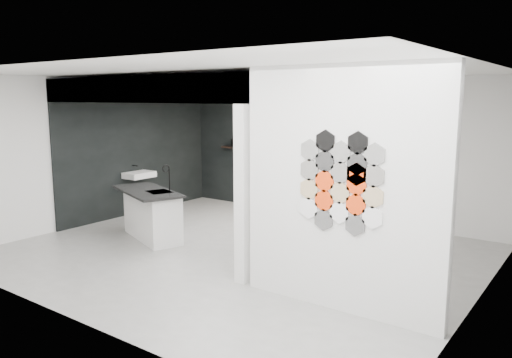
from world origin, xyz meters
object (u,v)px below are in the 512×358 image
object	(u,v)px
kettle	(329,150)
bottle_dark	(260,145)
glass_bowl	(334,151)
kitchen_island	(152,213)
glass_vase	(334,150)
utensil_cup	(256,146)
partition_panel	(341,190)
stockpot	(236,143)
wall_basin	(139,175)

from	to	relation	value
kettle	bottle_dark	xyz separation A→B (m)	(-1.70, 0.00, 0.01)
glass_bowl	kitchen_island	bearing A→B (deg)	-120.97
kitchen_island	glass_vase	world-z (taller)	glass_vase
kitchen_island	glass_bowl	distance (m)	3.76
kitchen_island	utensil_cup	bearing A→B (deg)	111.96
glass_bowl	utensil_cup	xyz separation A→B (m)	(-1.91, 0.00, -0.01)
kitchen_island	bottle_dark	xyz separation A→B (m)	(0.07, 3.13, 0.96)
glass_bowl	bottle_dark	distance (m)	1.80
kitchen_island	kettle	xyz separation A→B (m)	(1.77, 3.13, 0.95)
kettle	utensil_cup	xyz separation A→B (m)	(-1.80, 0.00, -0.02)
kitchen_island	bottle_dark	world-z (taller)	bottle_dark
glass_vase	utensil_cup	xyz separation A→B (m)	(-1.91, 0.00, -0.03)
utensil_cup	kitchen_island	bearing A→B (deg)	-89.46
kitchen_island	glass_vase	size ratio (longest dim) A/B	11.83
partition_panel	stockpot	distance (m)	5.96
kettle	glass_bowl	bearing A→B (deg)	6.93
kitchen_island	bottle_dark	size ratio (longest dim) A/B	11.07
kettle	glass_vase	bearing A→B (deg)	6.93
partition_panel	glass_bowl	size ratio (longest dim) A/B	18.11
wall_basin	glass_vase	distance (m)	4.01
partition_panel	utensil_cup	distance (m)	5.55
partition_panel	kettle	distance (m)	4.44
stockpot	kitchen_island	bearing A→B (deg)	-79.46
utensil_cup	wall_basin	bearing A→B (deg)	-125.71
kitchen_island	glass_vase	distance (m)	3.77
stockpot	bottle_dark	world-z (taller)	stockpot
partition_panel	utensil_cup	bearing A→B (deg)	135.84
bottle_dark	glass_bowl	bearing A→B (deg)	0.00
stockpot	glass_bowl	xyz separation A→B (m)	(2.46, 0.00, -0.04)
bottle_dark	utensil_cup	bearing A→B (deg)	180.00
glass_vase	bottle_dark	size ratio (longest dim) A/B	0.94
wall_basin	utensil_cup	world-z (taller)	utensil_cup
wall_basin	bottle_dark	size ratio (longest dim) A/B	3.74
utensil_cup	glass_bowl	bearing A→B (deg)	0.00
kitchen_island	stockpot	bearing A→B (deg)	121.96
kitchen_island	glass_vase	bearing A→B (deg)	80.45
glass_vase	glass_bowl	bearing A→B (deg)	0.00
kitchen_island	stockpot	world-z (taller)	stockpot
stockpot	kettle	xyz separation A→B (m)	(2.35, 0.00, -0.03)
kitchen_island	glass_bowl	world-z (taller)	glass_bowl
kettle	utensil_cup	distance (m)	1.80
kitchen_island	utensil_cup	world-z (taller)	utensil_cup
glass_vase	stockpot	bearing A→B (deg)	180.00
glass_vase	wall_basin	bearing A→B (deg)	-148.65
stockpot	glass_vase	distance (m)	2.46
bottle_dark	glass_vase	bearing A→B (deg)	0.00
partition_panel	wall_basin	bearing A→B (deg)	161.77
stockpot	glass_bowl	size ratio (longest dim) A/B	1.52
kettle	utensil_cup	size ratio (longest dim) A/B	1.70
kettle	utensil_cup	bearing A→B (deg)	-173.07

